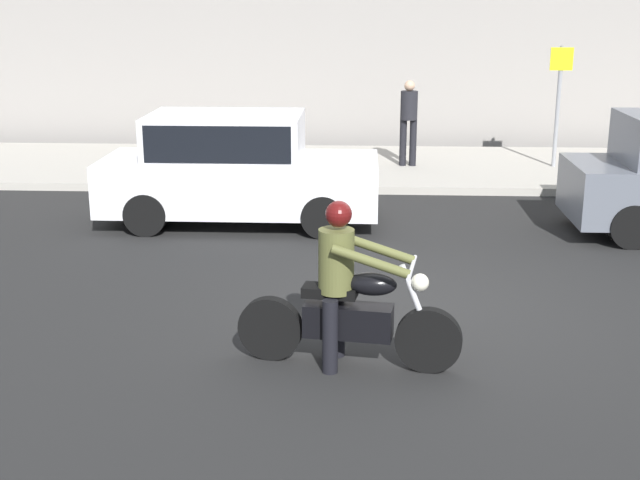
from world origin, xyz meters
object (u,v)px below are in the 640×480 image
motorcycle_with_rider_olive (347,300)px  pedestrian_bystander (409,116)px  parked_sedan_white (235,168)px  street_sign_post (559,94)px

motorcycle_with_rider_olive → pedestrian_bystander: size_ratio=1.28×
pedestrian_bystander → motorcycle_with_rider_olive: bearing=-96.2°
parked_sedan_white → pedestrian_bystander: 5.08m
motorcycle_with_rider_olive → parked_sedan_white: parked_sedan_white is taller
motorcycle_with_rider_olive → pedestrian_bystander: 9.56m
street_sign_post → pedestrian_bystander: street_sign_post is taller
parked_sedan_white → street_sign_post: 7.23m
street_sign_post → pedestrian_bystander: 2.98m
motorcycle_with_rider_olive → street_sign_post: 10.39m
motorcycle_with_rider_olive → parked_sedan_white: size_ratio=0.51×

